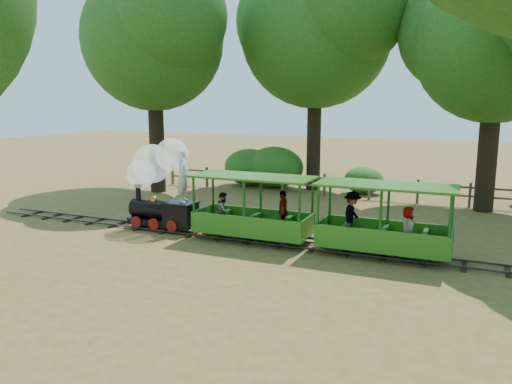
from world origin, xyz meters
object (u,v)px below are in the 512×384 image
at_px(carriage_front, 253,216).
at_px(fence, 347,185).
at_px(locomotive, 158,177).
at_px(carriage_rear, 378,226).

height_order(carriage_front, fence, carriage_front).
xyz_separation_m(locomotive, fence, (4.35, 7.92, -1.16)).
bearing_deg(fence, carriage_rear, -70.87).
distance_m(locomotive, fence, 9.12).
bearing_deg(carriage_rear, carriage_front, -179.32).
distance_m(carriage_front, fence, 8.07).
bearing_deg(locomotive, carriage_front, -1.48).
relative_size(carriage_front, carriage_rear, 1.00).
bearing_deg(carriage_front, locomotive, 178.52).
height_order(locomotive, carriage_rear, locomotive).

